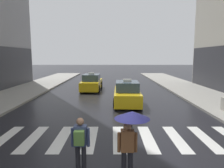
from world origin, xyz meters
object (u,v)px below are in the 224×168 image
(taxi_second, at_px, (92,83))
(taxi_lead, at_px, (128,94))
(pedestrian_with_backpack, at_px, (81,141))
(pedestrian_with_umbrella, at_px, (131,127))

(taxi_second, bearing_deg, taxi_lead, -62.33)
(taxi_lead, distance_m, taxi_second, 6.83)
(taxi_second, height_order, pedestrian_with_backpack, taxi_second)
(taxi_lead, distance_m, pedestrian_with_umbrella, 9.19)
(taxi_second, bearing_deg, pedestrian_with_umbrella, -80.36)
(taxi_second, distance_m, pedestrian_with_backpack, 14.93)
(pedestrian_with_umbrella, xyz_separation_m, pedestrian_with_backpack, (-1.41, 0.31, -0.54))
(taxi_second, relative_size, pedestrian_with_umbrella, 2.37)
(taxi_second, bearing_deg, pedestrian_with_backpack, -85.52)
(pedestrian_with_umbrella, distance_m, pedestrian_with_backpack, 1.55)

